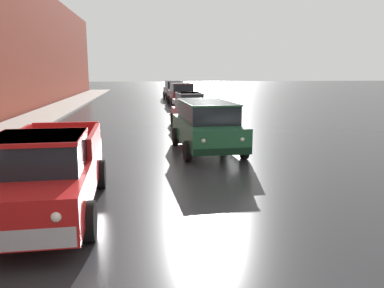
{
  "coord_description": "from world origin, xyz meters",
  "views": [
    {
      "loc": [
        -0.13,
        1.2,
        2.94
      ],
      "look_at": [
        0.95,
        10.48,
        1.15
      ],
      "focal_mm": 36.37,
      "sensor_mm": 36.0,
      "label": 1
    }
  ],
  "objects_px": {
    "suv_green_parked_kerbside_close": "(207,124)",
    "sedan_silver_parked_far_down_block": "(190,103)",
    "suv_maroon_queued_behind_truck": "(181,93)",
    "suv_grey_at_far_intersection": "(174,89)",
    "sedan_red_parked_kerbside_mid": "(191,112)",
    "pickup_truck_red_approaching_near_lane": "(48,173)"
  },
  "relations": [
    {
      "from": "pickup_truck_red_approaching_near_lane",
      "to": "suv_maroon_queued_behind_truck",
      "type": "distance_m",
      "value": 25.46
    },
    {
      "from": "sedan_silver_parked_far_down_block",
      "to": "suv_green_parked_kerbside_close",
      "type": "bearing_deg",
      "value": -93.41
    },
    {
      "from": "pickup_truck_red_approaching_near_lane",
      "to": "suv_grey_at_far_intersection",
      "type": "bearing_deg",
      "value": 81.41
    },
    {
      "from": "suv_green_parked_kerbside_close",
      "to": "suv_maroon_queued_behind_truck",
      "type": "relative_size",
      "value": 1.02
    },
    {
      "from": "sedan_silver_parked_far_down_block",
      "to": "suv_grey_at_far_intersection",
      "type": "bearing_deg",
      "value": 90.43
    },
    {
      "from": "pickup_truck_red_approaching_near_lane",
      "to": "sedan_red_parked_kerbside_mid",
      "type": "xyz_separation_m",
      "value": [
        4.32,
        12.03,
        -0.13
      ]
    },
    {
      "from": "sedan_red_parked_kerbside_mid",
      "to": "suv_grey_at_far_intersection",
      "type": "xyz_separation_m",
      "value": [
        0.47,
        19.67,
        0.24
      ]
    },
    {
      "from": "pickup_truck_red_approaching_near_lane",
      "to": "suv_grey_at_far_intersection",
      "type": "distance_m",
      "value": 32.06
    },
    {
      "from": "suv_green_parked_kerbside_close",
      "to": "sedan_red_parked_kerbside_mid",
      "type": "xyz_separation_m",
      "value": [
        0.15,
        6.19,
        -0.24
      ]
    },
    {
      "from": "pickup_truck_red_approaching_near_lane",
      "to": "suv_grey_at_far_intersection",
      "type": "relative_size",
      "value": 1.19
    },
    {
      "from": "suv_green_parked_kerbside_close",
      "to": "sedan_red_parked_kerbside_mid",
      "type": "distance_m",
      "value": 6.2
    },
    {
      "from": "suv_green_parked_kerbside_close",
      "to": "suv_maroon_queued_behind_truck",
      "type": "distance_m",
      "value": 19.15
    },
    {
      "from": "suv_green_parked_kerbside_close",
      "to": "sedan_silver_parked_far_down_block",
      "type": "height_order",
      "value": "suv_green_parked_kerbside_close"
    },
    {
      "from": "suv_green_parked_kerbside_close",
      "to": "sedan_red_parked_kerbside_mid",
      "type": "height_order",
      "value": "suv_green_parked_kerbside_close"
    },
    {
      "from": "sedan_silver_parked_far_down_block",
      "to": "suv_maroon_queued_behind_truck",
      "type": "relative_size",
      "value": 0.93
    },
    {
      "from": "sedan_red_parked_kerbside_mid",
      "to": "pickup_truck_red_approaching_near_lane",
      "type": "bearing_deg",
      "value": -109.76
    },
    {
      "from": "sedan_red_parked_kerbside_mid",
      "to": "suv_maroon_queued_behind_truck",
      "type": "bearing_deg",
      "value": 87.25
    },
    {
      "from": "suv_green_parked_kerbside_close",
      "to": "sedan_silver_parked_far_down_block",
      "type": "relative_size",
      "value": 1.09
    },
    {
      "from": "sedan_red_parked_kerbside_mid",
      "to": "sedan_silver_parked_far_down_block",
      "type": "xyz_separation_m",
      "value": [
        0.57,
        5.95,
        0.0
      ]
    },
    {
      "from": "pickup_truck_red_approaching_near_lane",
      "to": "sedan_red_parked_kerbside_mid",
      "type": "relative_size",
      "value": 1.28
    },
    {
      "from": "suv_maroon_queued_behind_truck",
      "to": "suv_grey_at_far_intersection",
      "type": "relative_size",
      "value": 1.04
    },
    {
      "from": "sedan_red_parked_kerbside_mid",
      "to": "suv_green_parked_kerbside_close",
      "type": "bearing_deg",
      "value": -91.43
    }
  ]
}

